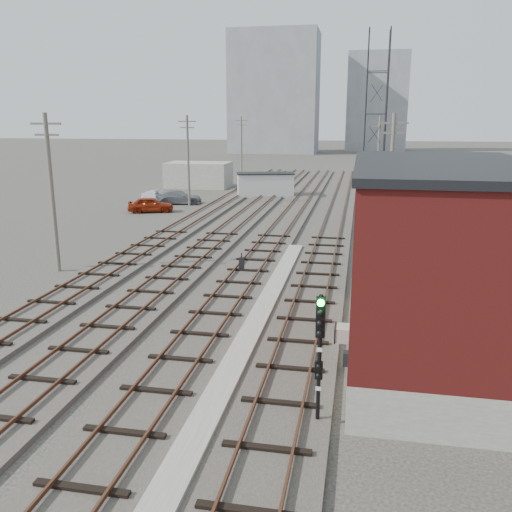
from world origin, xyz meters
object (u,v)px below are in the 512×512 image
(signal_mast, at_px, (319,351))
(car_silver, at_px, (159,196))
(site_trailer, at_px, (265,185))
(car_red, at_px, (151,205))
(car_grey, at_px, (178,197))
(switch_stand, at_px, (242,264))

(signal_mast, relative_size, car_silver, 1.05)
(car_silver, bearing_deg, site_trailer, -40.21)
(car_red, distance_m, car_grey, 5.51)
(signal_mast, bearing_deg, car_silver, 116.53)
(switch_stand, relative_size, car_silver, 0.30)
(signal_mast, xyz_separation_m, site_trailer, (-9.72, 46.68, -0.97))
(site_trailer, bearing_deg, car_grey, -153.16)
(switch_stand, height_order, car_grey, car_grey)
(signal_mast, height_order, car_grey, signal_mast)
(site_trailer, distance_m, car_silver, 12.22)
(signal_mast, distance_m, car_grey, 43.38)
(car_red, xyz_separation_m, car_silver, (-1.51, 6.16, -0.11))
(switch_stand, relative_size, car_grey, 0.24)
(car_grey, bearing_deg, site_trailer, -63.98)
(site_trailer, height_order, car_silver, site_trailer)
(switch_stand, xyz_separation_m, site_trailer, (-4.15, 31.53, 0.83))
(signal_mast, bearing_deg, car_red, 118.59)
(car_silver, relative_size, car_grey, 0.78)
(switch_stand, relative_size, car_red, 0.27)
(site_trailer, xyz_separation_m, car_silver, (-10.40, -6.38, -0.75))
(signal_mast, xyz_separation_m, switch_stand, (-5.57, 15.14, -1.80))
(signal_mast, distance_m, car_red, 38.91)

